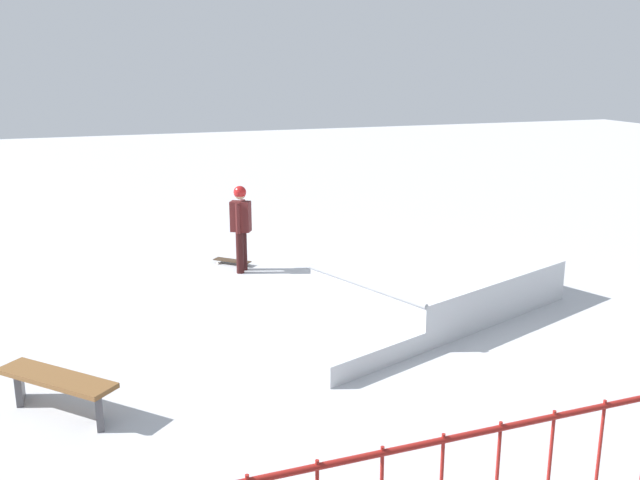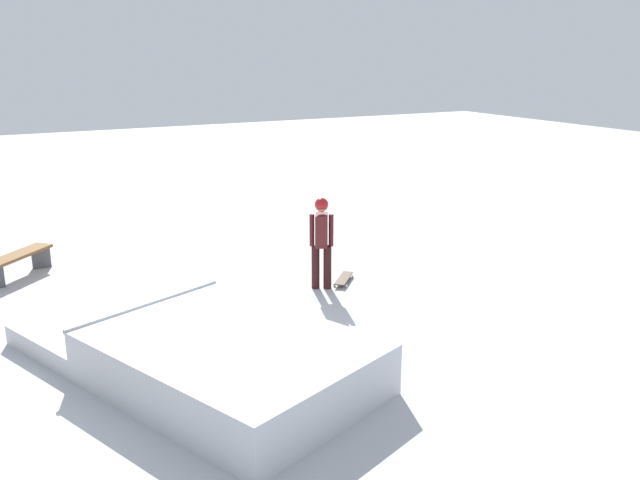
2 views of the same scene
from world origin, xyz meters
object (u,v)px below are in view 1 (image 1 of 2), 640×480
skater (241,222)px  park_bench (57,385)px  skate_ramp (420,291)px  skateboard (232,261)px

skater → park_bench: (3.32, 4.92, -0.65)m
skate_ramp → park_bench: (5.71, 1.87, 0.04)m
skater → park_bench: bearing=85.9°
park_bench → skater: bearing=-124.0°
skate_ramp → skater: size_ratio=3.46×
skate_ramp → park_bench: skate_ramp is taller
skate_ramp → skater: skater is taller
skater → park_bench: 5.97m
skate_ramp → skateboard: skate_ramp is taller
skate_ramp → skateboard: bearing=-76.5°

